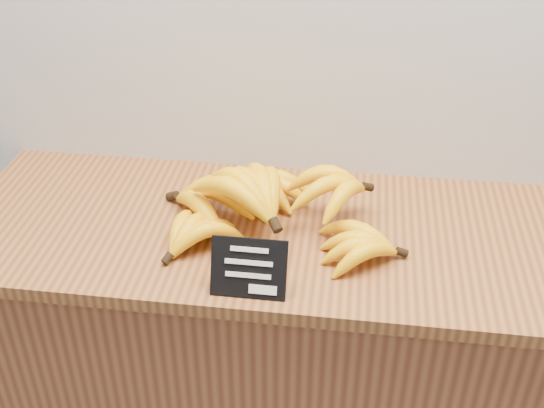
# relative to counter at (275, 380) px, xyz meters

# --- Properties ---
(counter) EXTENTS (1.32, 0.50, 0.90)m
(counter) POSITION_rel_counter_xyz_m (0.00, 0.00, 0.00)
(counter) COLOR brown
(counter) RESTS_ON ground
(counter_top) EXTENTS (1.38, 0.54, 0.03)m
(counter_top) POSITION_rel_counter_xyz_m (0.00, 0.00, 0.47)
(counter_top) COLOR #975B2E
(counter_top) RESTS_ON counter
(chalkboard_sign) EXTENTS (0.14, 0.05, 0.11)m
(chalkboard_sign) POSITION_rel_counter_xyz_m (-0.02, -0.22, 0.53)
(chalkboard_sign) COLOR black
(chalkboard_sign) RESTS_ON counter_top
(banana_pile) EXTENTS (0.54, 0.41, 0.13)m
(banana_pile) POSITION_rel_counter_xyz_m (-0.03, 0.00, 0.54)
(banana_pile) COLOR yellow
(banana_pile) RESTS_ON counter_top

